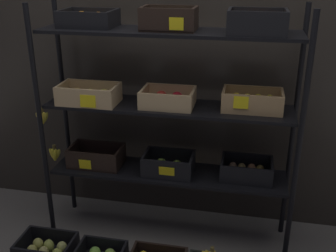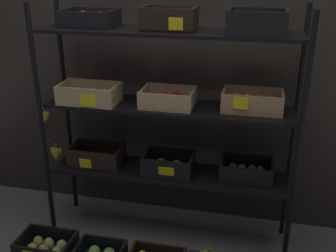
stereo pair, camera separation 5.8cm
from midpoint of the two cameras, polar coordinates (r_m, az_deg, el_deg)
ground_plane at (r=3.00m, az=0.57°, el=-14.61°), size 10.00×10.00×0.00m
storefront_wall at (r=2.80m, az=2.39°, el=14.09°), size 3.96×0.12×2.80m
display_rack at (r=2.54m, az=0.55°, el=2.96°), size 1.67×0.39×1.57m
crate_ground_pear at (r=2.88m, az=-15.95°, el=-16.01°), size 0.35×0.25×0.14m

